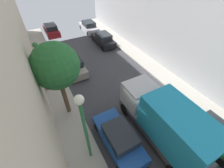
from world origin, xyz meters
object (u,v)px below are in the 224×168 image
at_px(parked_car_right_4, 89,27).
at_px(lamp_post, 84,123).
at_px(parked_car_right_3, 103,40).
at_px(parked_car_left_4, 51,30).
at_px(potted_plant_2, 35,46).
at_px(street_tree_2, 56,66).
at_px(parked_car_right_2, 210,132).
at_px(potted_plant_1, 47,85).
at_px(parked_car_left_2, 119,138).
at_px(parked_car_left_3, 73,65).
at_px(delivery_truck, 165,121).

height_order(parked_car_right_4, lamp_post, lamp_post).
height_order(parked_car_right_3, parked_car_right_4, same).
relative_size(parked_car_left_4, potted_plant_2, 4.49).
xyz_separation_m(street_tree_2, lamp_post, (0.17, -4.00, -0.74)).
relative_size(parked_car_right_3, potted_plant_2, 4.49).
xyz_separation_m(parked_car_right_2, street_tree_2, (-7.47, 6.64, 3.64)).
xyz_separation_m(parked_car_right_3, potted_plant_1, (-8.37, -5.55, -0.14)).
height_order(street_tree_2, lamp_post, street_tree_2).
distance_m(potted_plant_1, potted_plant_2, 8.24).
height_order(parked_car_right_3, lamp_post, lamp_post).
height_order(parked_car_right_2, parked_car_right_4, same).
distance_m(parked_car_left_2, parked_car_right_2, 5.95).
bearing_deg(potted_plant_2, lamp_post, -86.62).
xyz_separation_m(parked_car_left_4, potted_plant_1, (-2.97, -12.17, -0.14)).
bearing_deg(lamp_post, parked_car_right_2, -19.88).
bearing_deg(potted_plant_2, parked_car_left_3, -66.93).
bearing_deg(delivery_truck, potted_plant_1, 123.92).
relative_size(parked_car_left_3, parked_car_right_2, 1.00).
xyz_separation_m(potted_plant_2, lamp_post, (0.93, -15.65, 2.94)).
relative_size(street_tree_2, potted_plant_2, 6.09).
height_order(parked_car_left_2, parked_car_right_4, same).
xyz_separation_m(delivery_truck, lamp_post, (-4.60, 1.01, 1.82)).
xyz_separation_m(parked_car_right_2, delivery_truck, (-2.70, 1.63, 1.07)).
height_order(parked_car_left_2, street_tree_2, street_tree_2).
height_order(parked_car_left_2, potted_plant_1, parked_car_left_2).
xyz_separation_m(parked_car_left_4, potted_plant_2, (-2.83, -3.93, -0.05)).
relative_size(parked_car_left_2, delivery_truck, 0.64).
bearing_deg(parked_car_right_3, street_tree_2, -129.77).
distance_m(parked_car_right_2, street_tree_2, 10.63).
bearing_deg(delivery_truck, parked_car_right_3, 79.07).
bearing_deg(delivery_truck, lamp_post, 167.59).
distance_m(parked_car_left_2, parked_car_right_4, 19.01).
bearing_deg(parked_car_left_2, potted_plant_1, 111.45).
bearing_deg(street_tree_2, delivery_truck, -46.43).
relative_size(parked_car_left_2, parked_car_right_3, 1.00).
height_order(parked_car_left_3, lamp_post, lamp_post).
bearing_deg(street_tree_2, parked_car_right_2, -41.64).
relative_size(parked_car_left_2, potted_plant_2, 4.49).
relative_size(parked_car_right_3, street_tree_2, 0.74).
bearing_deg(potted_plant_2, potted_plant_1, -91.01).
distance_m(parked_car_left_4, lamp_post, 19.89).
height_order(street_tree_2, potted_plant_2, street_tree_2).
relative_size(parked_car_left_3, parked_car_left_4, 1.00).
relative_size(parked_car_left_3, parked_car_right_4, 1.00).
bearing_deg(parked_car_left_3, street_tree_2, -112.35).
xyz_separation_m(parked_car_left_2, potted_plant_1, (-2.97, 7.56, -0.14)).
bearing_deg(parked_car_right_4, potted_plant_1, -128.11).
relative_size(parked_car_right_2, delivery_truck, 0.64).
distance_m(parked_car_right_3, street_tree_2, 12.22).
bearing_deg(parked_car_right_2, lamp_post, 160.12).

